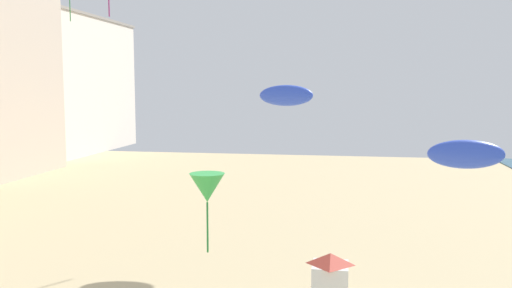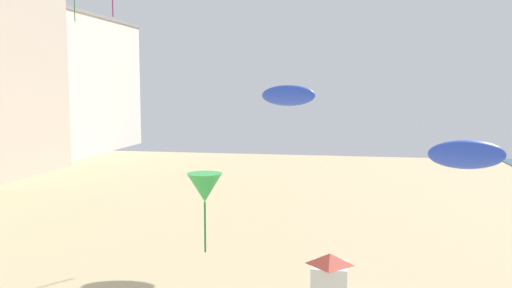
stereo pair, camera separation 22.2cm
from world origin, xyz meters
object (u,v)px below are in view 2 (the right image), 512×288
object	(u,v)px
lifeguard_stand	(330,276)
kite_blue_parafoil	(467,155)
kite_green_delta_3	(205,188)
kite_blue_parafoil_2	(288,95)

from	to	relation	value
lifeguard_stand	kite_blue_parafoil	distance (m)	5.96
lifeguard_stand	kite_blue_parafoil	xyz separation A→B (m)	(4.27, 2.05, 3.62)
kite_blue_parafoil	kite_green_delta_3	world-z (taller)	kite_blue_parafoil
kite_blue_parafoil	kite_green_delta_3	distance (m)	9.20
kite_green_delta_3	kite_blue_parafoil_2	distance (m)	14.49
kite_green_delta_3	kite_blue_parafoil_2	world-z (taller)	kite_blue_parafoil_2
kite_green_delta_3	kite_blue_parafoil_2	xyz separation A→B (m)	(0.29, 14.34, 2.04)
kite_blue_parafoil	kite_blue_parafoil_2	distance (m)	11.16
kite_blue_parafoil	kite_green_delta_3	bearing A→B (deg)	-141.35
kite_green_delta_3	kite_blue_parafoil_2	bearing A→B (deg)	88.86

